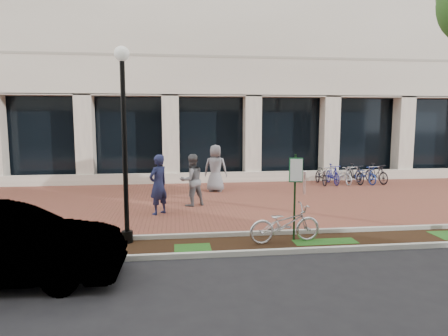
{
  "coord_description": "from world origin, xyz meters",
  "views": [
    {
      "loc": [
        -1.85,
        -14.6,
        3.08
      ],
      "look_at": [
        -0.12,
        -0.8,
        1.36
      ],
      "focal_mm": 32.0,
      "sensor_mm": 36.0,
      "label": 1
    }
  ],
  "objects": [
    {
      "name": "pedestrian_mid",
      "position": [
        -1.25,
        -0.61,
        0.92
      ],
      "size": [
        1.11,
        1.02,
        1.85
      ],
      "primitive_type": "imported",
      "rotation": [
        0.0,
        0.0,
        3.58
      ],
      "color": "#5C5D61",
      "rests_on": "ground"
    },
    {
      "name": "pedestrian_left",
      "position": [
        -2.37,
        -1.76,
        0.98
      ],
      "size": [
        0.83,
        0.83,
        1.95
      ],
      "primitive_type": "imported",
      "rotation": [
        0.0,
        0.0,
        3.92
      ],
      "color": "#1B2045",
      "rests_on": "ground"
    },
    {
      "name": "bike_rack_cluster",
      "position": [
        6.38,
        3.29,
        0.45
      ],
      "size": [
        3.47,
        1.71,
        0.96
      ],
      "rotation": [
        0.0,
        0.0,
        0.05
      ],
      "color": "black",
      "rests_on": "ground"
    },
    {
      "name": "planting_strip",
      "position": [
        0.0,
        -5.25,
        0.01
      ],
      "size": [
        40.0,
        1.5,
        0.01
      ],
      "primitive_type": "cube",
      "color": "black",
      "rests_on": "ground"
    },
    {
      "name": "near_office_building",
      "position": [
        0.0,
        10.47,
        10.05
      ],
      "size": [
        40.0,
        12.12,
        16.0
      ],
      "color": "beige",
      "rests_on": "ground"
    },
    {
      "name": "sedan_near_curb",
      "position": [
        -5.1,
        -6.95,
        0.73
      ],
      "size": [
        4.49,
        1.65,
        1.47
      ],
      "primitive_type": "imported",
      "rotation": [
        0.0,
        0.0,
        1.55
      ],
      "color": "#B4B5B9",
      "rests_on": "ground"
    },
    {
      "name": "lamppost",
      "position": [
        -3.04,
        -4.7,
        2.69
      ],
      "size": [
        0.36,
        0.36,
        4.79
      ],
      "color": "black",
      "rests_on": "ground"
    },
    {
      "name": "ground",
      "position": [
        0.0,
        0.0,
        0.0
      ],
      "size": [
        120.0,
        120.0,
        0.0
      ],
      "primitive_type": "plane",
      "color": "black",
      "rests_on": "ground"
    },
    {
      "name": "locked_bicycle",
      "position": [
        0.86,
        -5.18,
        0.49
      ],
      "size": [
        1.92,
        0.87,
        0.97
      ],
      "primitive_type": "imported",
      "rotation": [
        0.0,
        0.0,
        1.7
      ],
      "color": "silver",
      "rests_on": "ground"
    },
    {
      "name": "brick_plaza",
      "position": [
        0.0,
        0.0,
        0.01
      ],
      "size": [
        40.0,
        9.0,
        0.01
      ],
      "primitive_type": "cube",
      "color": "brown",
      "rests_on": "ground"
    },
    {
      "name": "bollard",
      "position": [
        3.44,
        1.02,
        0.5
      ],
      "size": [
        0.12,
        0.12,
        0.98
      ],
      "color": "#BCBCC1",
      "rests_on": "ground"
    },
    {
      "name": "parking_sign",
      "position": [
        1.15,
        -5.02,
        1.42
      ],
      "size": [
        0.34,
        0.07,
        2.21
      ],
      "rotation": [
        0.0,
        0.0,
        -0.31
      ],
      "color": "#143917",
      "rests_on": "ground"
    },
    {
      "name": "curb_street_side",
      "position": [
        0.0,
        -6.0,
        0.06
      ],
      "size": [
        40.0,
        0.12,
        0.12
      ],
      "primitive_type": "cube",
      "color": "#ADAEA4",
      "rests_on": "ground"
    },
    {
      "name": "pedestrian_right",
      "position": [
        -0.12,
        2.07,
        1.0
      ],
      "size": [
        1.11,
        0.88,
        2.0
      ],
      "primitive_type": "imported",
      "rotation": [
        0.0,
        0.0,
        2.87
      ],
      "color": "slate",
      "rests_on": "ground"
    },
    {
      "name": "curb_plaza_side",
      "position": [
        0.0,
        -4.5,
        0.06
      ],
      "size": [
        40.0,
        0.12,
        0.12
      ],
      "primitive_type": "cube",
      "color": "#ADAEA4",
      "rests_on": "ground"
    }
  ]
}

